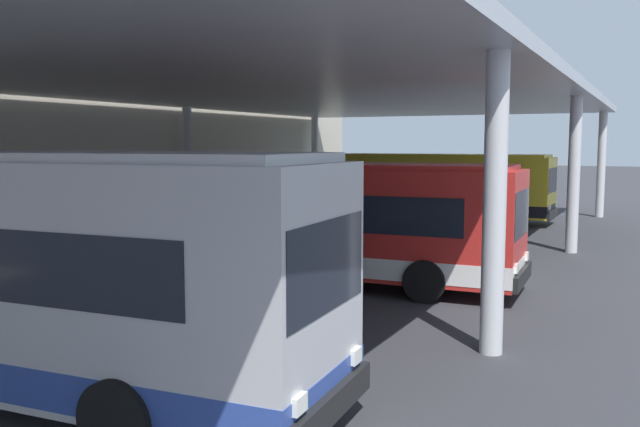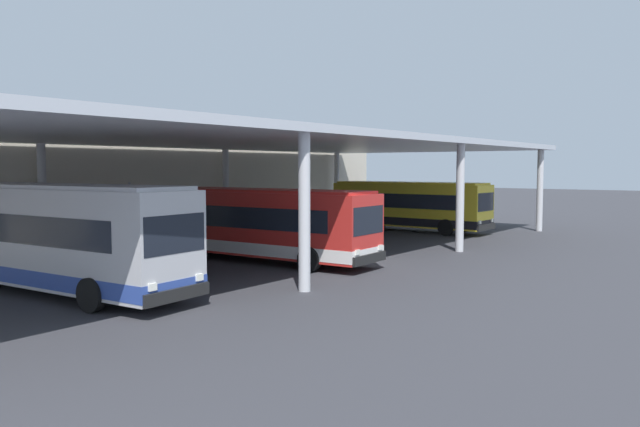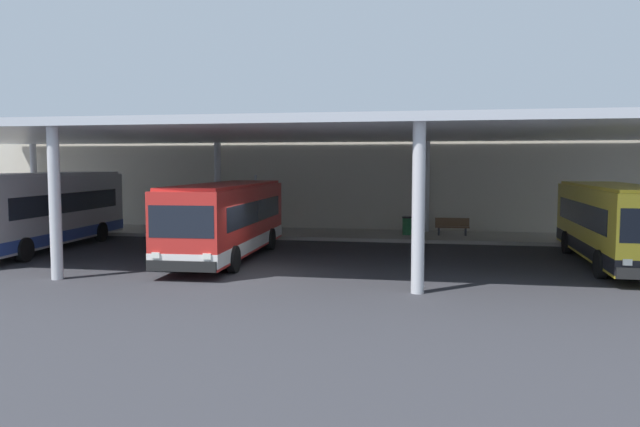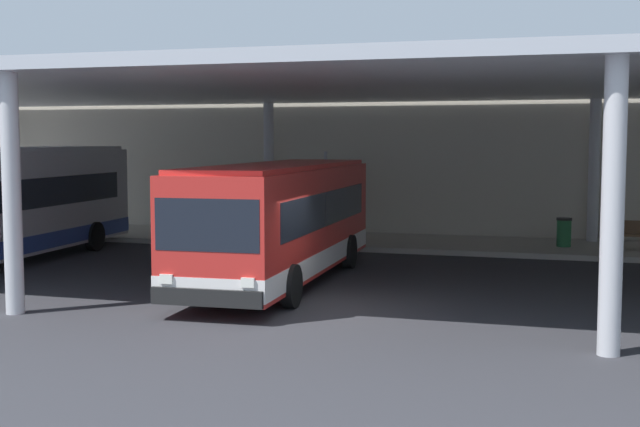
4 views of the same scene
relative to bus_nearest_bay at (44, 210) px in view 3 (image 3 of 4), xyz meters
The scene contains 10 objects.
ground_plane 12.05m from the bus_nearest_bay, 19.72° to the right, with size 200.00×200.00×0.00m, color #333338.
platform_kerb 13.73m from the bus_nearest_bay, 34.59° to the left, with size 42.00×4.50×0.18m, color #A39E93.
station_building_facade 15.76m from the bus_nearest_bay, 44.41° to the left, with size 48.00×1.60×6.64m, color beige.
canopy_shelter 11.83m from the bus_nearest_bay, ahead, with size 40.00×17.00×5.55m.
bus_nearest_bay is the anchor object (origin of this frame).
bus_second_bay 9.34m from the bus_nearest_bay, ahead, with size 3.03×10.63×3.17m.
bus_middle_bay 24.86m from the bus_nearest_bay, ahead, with size 2.86×10.57×3.17m.
bench_waiting 20.40m from the bus_nearest_bay, 22.51° to the left, with size 1.80×0.45×0.92m.
trash_bin 18.13m from the bus_nearest_bay, 24.80° to the left, with size 0.52×0.52×0.98m.
banner_sign 10.71m from the bus_nearest_bay, 40.28° to the left, with size 0.70×0.12×3.20m.
Camera 3 is at (6.64, -21.27, 3.98)m, focal length 34.15 mm.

